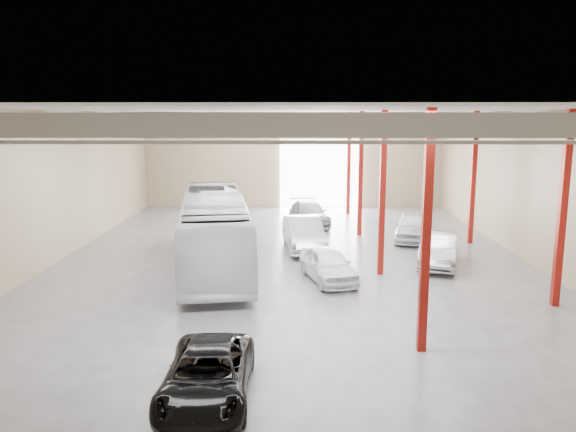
{
  "coord_description": "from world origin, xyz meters",
  "views": [
    {
      "loc": [
        0.09,
        -25.5,
        6.8
      ],
      "look_at": [
        -0.21,
        -0.11,
        2.2
      ],
      "focal_mm": 35.0,
      "sensor_mm": 36.0,
      "label": 1
    }
  ],
  "objects_px": {
    "coach_bus": "(214,231)",
    "car_right_far": "(412,226)",
    "car_row_a": "(328,264)",
    "car_right_near": "(438,249)",
    "car_row_b": "(304,234)",
    "black_sedan": "(207,376)",
    "car_row_c": "(309,213)"
  },
  "relations": [
    {
      "from": "coach_bus",
      "to": "car_right_far",
      "type": "relative_size",
      "value": 2.69
    },
    {
      "from": "car_row_a",
      "to": "car_right_near",
      "type": "bearing_deg",
      "value": 10.17
    },
    {
      "from": "coach_bus",
      "to": "car_row_b",
      "type": "bearing_deg",
      "value": 31.33
    },
    {
      "from": "coach_bus",
      "to": "car_right_near",
      "type": "relative_size",
      "value": 2.66
    },
    {
      "from": "car_row_b",
      "to": "car_right_far",
      "type": "distance_m",
      "value": 6.39
    },
    {
      "from": "coach_bus",
      "to": "car_row_b",
      "type": "xyz_separation_m",
      "value": [
        4.06,
        3.43,
        -0.86
      ]
    },
    {
      "from": "car_row_a",
      "to": "car_right_far",
      "type": "relative_size",
      "value": 0.89
    },
    {
      "from": "car_row_b",
      "to": "car_row_a",
      "type": "bearing_deg",
      "value": -87.48
    },
    {
      "from": "car_right_far",
      "to": "black_sedan",
      "type": "bearing_deg",
      "value": -102.84
    },
    {
      "from": "car_row_b",
      "to": "car_right_far",
      "type": "height_order",
      "value": "car_row_b"
    },
    {
      "from": "coach_bus",
      "to": "black_sedan",
      "type": "distance_m",
      "value": 12.1
    },
    {
      "from": "coach_bus",
      "to": "black_sedan",
      "type": "height_order",
      "value": "coach_bus"
    },
    {
      "from": "car_row_a",
      "to": "car_row_c",
      "type": "xyz_separation_m",
      "value": [
        -0.49,
        12.0,
        0.03
      ]
    },
    {
      "from": "black_sedan",
      "to": "car_row_a",
      "type": "relative_size",
      "value": 1.11
    },
    {
      "from": "car_row_c",
      "to": "car_right_near",
      "type": "xyz_separation_m",
      "value": [
        5.66,
        -9.54,
        0.03
      ]
    },
    {
      "from": "car_row_a",
      "to": "car_row_c",
      "type": "distance_m",
      "value": 12.01
    },
    {
      "from": "black_sedan",
      "to": "car_row_c",
      "type": "bearing_deg",
      "value": 81.43
    },
    {
      "from": "car_right_far",
      "to": "car_right_near",
      "type": "bearing_deg",
      "value": -75.82
    },
    {
      "from": "car_right_near",
      "to": "car_row_b",
      "type": "bearing_deg",
      "value": 170.21
    },
    {
      "from": "car_row_b",
      "to": "car_row_c",
      "type": "relative_size",
      "value": 1.01
    },
    {
      "from": "car_right_far",
      "to": "car_row_b",
      "type": "bearing_deg",
      "value": -146.56
    },
    {
      "from": "car_row_a",
      "to": "car_row_b",
      "type": "relative_size",
      "value": 0.8
    },
    {
      "from": "car_right_far",
      "to": "car_row_c",
      "type": "bearing_deg",
      "value": 155.08
    },
    {
      "from": "coach_bus",
      "to": "car_right_far",
      "type": "bearing_deg",
      "value": 20.52
    },
    {
      "from": "black_sedan",
      "to": "car_row_c",
      "type": "relative_size",
      "value": 0.9
    },
    {
      "from": "coach_bus",
      "to": "car_row_a",
      "type": "relative_size",
      "value": 3.01
    },
    {
      "from": "car_right_near",
      "to": "car_right_far",
      "type": "height_order",
      "value": "car_right_far"
    },
    {
      "from": "car_right_near",
      "to": "car_row_c",
      "type": "bearing_deg",
      "value": 136.92
    },
    {
      "from": "car_row_a",
      "to": "car_row_c",
      "type": "relative_size",
      "value": 0.81
    },
    {
      "from": "coach_bus",
      "to": "car_right_near",
      "type": "height_order",
      "value": "coach_bus"
    },
    {
      "from": "black_sedan",
      "to": "car_row_a",
      "type": "xyz_separation_m",
      "value": [
        3.48,
        9.95,
        0.07
      ]
    },
    {
      "from": "car_row_b",
      "to": "car_right_far",
      "type": "xyz_separation_m",
      "value": [
        5.99,
        2.22,
        -0.06
      ]
    }
  ]
}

